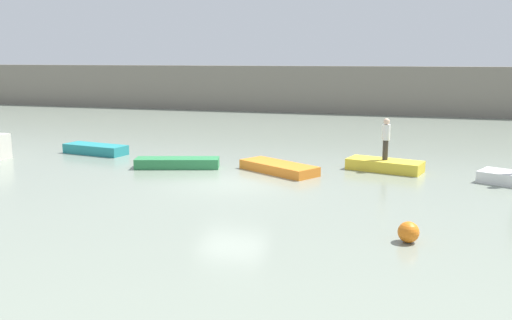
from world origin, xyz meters
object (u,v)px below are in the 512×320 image
Objects in this scene: person_white_shirt at (386,137)px; rowboat_orange at (279,168)px; rowboat_yellow at (385,165)px; rowboat_green at (177,163)px; mooring_buoy at (408,232)px; rowboat_teal at (96,149)px.

rowboat_orange is at bearing -159.54° from person_white_shirt.
rowboat_green is at bearing -153.04° from rowboat_yellow.
person_white_shirt is at bearing 97.07° from mooring_buoy.
mooring_buoy reaches higher than rowboat_green.
rowboat_green is 11.81m from mooring_buoy.
person_white_shirt reaches higher than rowboat_orange.
rowboat_green is 6.50× the size of mooring_buoy.
person_white_shirt is at bearing 0.00° from rowboat_yellow.
mooring_buoy is at bearing -68.43° from rowboat_yellow.
rowboat_yellow is at bearing 51.26° from rowboat_orange.
rowboat_yellow is (13.61, -0.14, -0.00)m from rowboat_teal.
rowboat_green is 1.03× the size of rowboat_orange.
mooring_buoy is at bearing -23.92° from rowboat_orange.
rowboat_teal is 0.91× the size of rowboat_green.
person_white_shirt reaches higher than rowboat_yellow.
mooring_buoy is (5.20, -7.35, 0.08)m from rowboat_orange.
person_white_shirt is at bearing 8.76° from rowboat_teal.
rowboat_green is at bearing -167.53° from person_white_shirt.
mooring_buoy is at bearing -82.93° from person_white_shirt.
rowboat_green is 8.61m from rowboat_yellow.
rowboat_green reaches higher than rowboat_orange.
rowboat_green is at bearing -11.65° from rowboat_teal.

